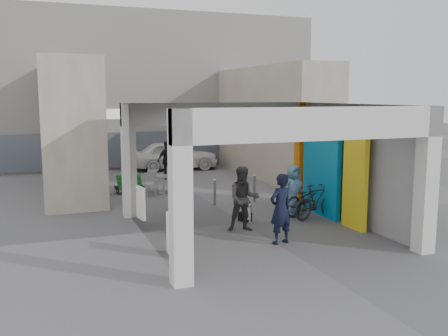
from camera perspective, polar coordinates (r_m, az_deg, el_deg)
name	(u,v)px	position (r m, az deg, el deg)	size (l,w,h in m)	color
ground	(244,223)	(14.80, 2.28, -6.33)	(90.00, 90.00, 0.00)	#5E5D63
arcade_canopy	(274,148)	(13.87, 5.70, 2.32)	(6.40, 6.45, 6.40)	silver
far_building	(146,90)	(27.76, -8.91, 8.77)	(18.00, 4.08, 8.00)	white
plaza_bldg_left	(67,127)	(20.78, -17.50, 4.53)	(2.00, 9.00, 5.00)	beige
plaza_bldg_right	(272,122)	(23.04, 5.54, 5.22)	(2.00, 9.00, 5.00)	beige
bollard_left	(173,195)	(16.59, -5.86, -3.06)	(0.09, 0.09, 0.95)	gray
bollard_center	(215,193)	(17.05, -1.07, -2.83)	(0.09, 0.09, 0.88)	gray
bollard_right	(254,189)	(17.59, 3.49, -2.38)	(0.09, 0.09, 0.95)	gray
advert_board_near	(171,234)	(11.87, -6.10, -7.56)	(0.11, 0.55, 1.00)	white
advert_board_far	(141,203)	(15.36, -9.47, -3.95)	(0.19, 0.56, 1.00)	white
cafe_set	(159,185)	(19.45, -7.42, -1.93)	(1.39, 1.12, 0.84)	#B0B0B5
produce_stand	(129,186)	(19.57, -10.77, -2.00)	(1.07, 0.58, 0.71)	black
crate_stack	(183,174)	(22.02, -4.71, -0.73)	(0.45, 0.35, 0.56)	#1B5A19
border_collie	(246,212)	(14.91, 2.54, -5.09)	(0.27, 0.52, 0.72)	black
man_with_dog	(281,209)	(12.70, 6.49, -4.65)	(0.66, 0.43, 1.81)	black
man_back_turned	(244,199)	(13.81, 2.26, -3.55)	(0.88, 0.68, 1.81)	#3C3C3E
man_elderly	(293,190)	(15.85, 7.90, -2.48)	(0.77, 0.50, 1.58)	#5E8BB7
man_crates	(167,160)	(22.46, -6.49, 0.91)	(1.00, 0.42, 1.71)	black
bicycle_front	(307,198)	(15.96, 9.50, -3.42)	(0.70, 1.99, 1.05)	black
bicycle_rear	(316,201)	(15.50, 10.50, -3.76)	(0.50, 1.78, 1.07)	black
white_van	(174,155)	(25.33, -5.68, 1.50)	(1.74, 4.33, 1.48)	white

